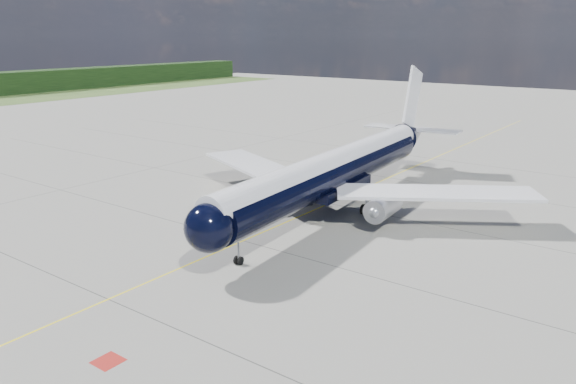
% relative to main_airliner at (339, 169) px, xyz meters
% --- Properties ---
extents(ground, '(320.00, 320.00, 0.00)m').
position_rel_main_airliner_xyz_m(ground, '(-1.83, 6.06, -4.54)').
color(ground, gray).
rests_on(ground, ground).
extents(taxiway_centerline, '(0.16, 160.00, 0.01)m').
position_rel_main_airliner_xyz_m(taxiway_centerline, '(-1.83, 1.06, -4.54)').
color(taxiway_centerline, yellow).
rests_on(taxiway_centerline, ground).
extents(red_marking, '(1.60, 1.60, 0.01)m').
position_rel_main_airliner_xyz_m(red_marking, '(4.97, -33.94, -4.54)').
color(red_marking, maroon).
rests_on(red_marking, ground).
extents(main_airliner, '(41.49, 50.68, 14.63)m').
position_rel_main_airliner_xyz_m(main_airliner, '(0.00, 0.00, 0.00)').
color(main_airliner, black).
rests_on(main_airliner, ground).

